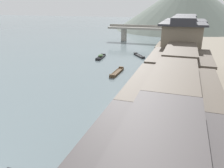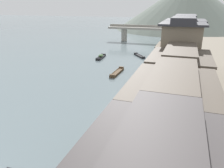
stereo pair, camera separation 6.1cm
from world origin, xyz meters
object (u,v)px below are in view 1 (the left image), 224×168
(house_waterfront_narrow, at_px, (180,53))
(house_waterfront_far, at_px, (183,44))
(boat_moored_second, at_px, (139,56))
(stone_bridge, at_px, (148,31))
(boat_moored_third, at_px, (158,48))
(boat_crossing_west, at_px, (86,154))
(boat_upstream_distant, at_px, (117,72))
(boat_midriver_upstream, at_px, (151,66))
(boat_moored_far, at_px, (140,85))
(mooring_post_dock_far, at_px, (154,75))
(boat_midriver_drifting, at_px, (113,120))
(mooring_post_dock_near, at_px, (114,153))
(house_waterfront_tall, at_px, (178,78))
(boat_moored_nearest, at_px, (101,57))
(mooring_post_dock_mid, at_px, (145,93))
(house_waterfront_second, at_px, (170,115))

(house_waterfront_narrow, distance_m, house_waterfront_far, 6.58)
(boat_moored_second, xyz_separation_m, stone_bridge, (-1.86, 20.89, 3.11))
(boat_moored_third, distance_m, boat_crossing_west, 45.28)
(boat_moored_third, bearing_deg, boat_upstream_distant, -98.86)
(boat_midriver_upstream, bearing_deg, house_waterfront_narrow, -63.20)
(boat_moored_second, xyz_separation_m, boat_moored_far, (3.98, -18.64, -0.03))
(mooring_post_dock_far, bearing_deg, boat_moored_far, -127.81)
(boat_moored_second, relative_size, boat_moored_third, 0.94)
(boat_midriver_drifting, bearing_deg, mooring_post_dock_near, -71.14)
(house_waterfront_tall, height_order, mooring_post_dock_near, house_waterfront_tall)
(boat_moored_nearest, height_order, mooring_post_dock_mid, mooring_post_dock_mid)
(mooring_post_dock_mid, xyz_separation_m, mooring_post_dock_far, (0.00, 7.23, -0.00))
(boat_crossing_west, height_order, stone_bridge, stone_bridge)
(boat_moored_second, relative_size, house_waterfront_narrow, 0.49)
(house_waterfront_tall, bearing_deg, boat_moored_nearest, 129.00)
(boat_moored_third, xyz_separation_m, mooring_post_dock_mid, (2.75, -34.02, 1.00))
(boat_moored_second, xyz_separation_m, boat_midriver_upstream, (3.83, -7.79, -0.03))
(house_waterfront_far, relative_size, mooring_post_dock_near, 9.79)
(boat_crossing_west, distance_m, house_waterfront_far, 24.83)
(house_waterfront_narrow, bearing_deg, stone_bridge, 105.55)
(mooring_post_dock_mid, bearing_deg, house_waterfront_far, 74.63)
(boat_moored_nearest, height_order, boat_midriver_upstream, boat_moored_nearest)
(mooring_post_dock_near, height_order, mooring_post_dock_far, mooring_post_dock_far)
(boat_moored_second, distance_m, stone_bridge, 21.20)
(house_waterfront_second, bearing_deg, boat_upstream_distant, 117.03)
(house_waterfront_narrow, xyz_separation_m, stone_bridge, (-10.79, 38.78, -1.73))
(house_waterfront_second, height_order, mooring_post_dock_far, house_waterfront_second)
(boat_crossing_west, bearing_deg, boat_upstream_distant, 101.11)
(boat_moored_far, distance_m, mooring_post_dock_mid, 5.45)
(boat_moored_third, bearing_deg, house_waterfront_narrow, -77.88)
(boat_crossing_west, bearing_deg, stone_bridge, 95.26)
(house_waterfront_far, xyz_separation_m, stone_bridge, (-10.91, 32.19, -1.71))
(boat_moored_nearest, distance_m, house_waterfront_far, 18.69)
(mooring_post_dock_near, bearing_deg, house_waterfront_tall, 71.66)
(house_waterfront_narrow, distance_m, mooring_post_dock_near, 18.13)
(stone_bridge, bearing_deg, house_waterfront_second, -78.62)
(boat_upstream_distant, bearing_deg, boat_moored_third, 81.14)
(house_waterfront_tall, relative_size, mooring_post_dock_mid, 8.17)
(house_waterfront_second, bearing_deg, house_waterfront_tall, 89.29)
(boat_moored_nearest, height_order, boat_moored_third, boat_moored_nearest)
(mooring_post_dock_mid, bearing_deg, mooring_post_dock_far, 90.00)
(mooring_post_dock_mid, bearing_deg, boat_moored_far, 107.97)
(boat_moored_far, relative_size, house_waterfront_narrow, 0.46)
(boat_moored_far, height_order, boat_upstream_distant, boat_upstream_distant)
(house_waterfront_narrow, bearing_deg, boat_moored_second, 116.54)
(mooring_post_dock_far, bearing_deg, boat_moored_nearest, 136.77)
(boat_moored_third, height_order, house_waterfront_narrow, house_waterfront_narrow)
(boat_upstream_distant, relative_size, boat_crossing_west, 1.38)
(boat_crossing_west, bearing_deg, house_waterfront_far, 76.32)
(stone_bridge, bearing_deg, mooring_post_dock_far, -78.67)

